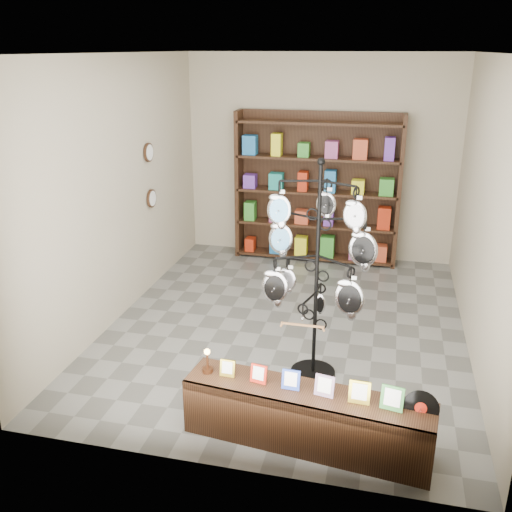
{
  "coord_description": "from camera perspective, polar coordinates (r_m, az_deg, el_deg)",
  "views": [
    {
      "loc": [
        1.04,
        -5.92,
        3.05
      ],
      "look_at": [
        -0.14,
        -1.0,
        1.2
      ],
      "focal_mm": 40.0,
      "sensor_mm": 36.0,
      "label": 1
    }
  ],
  "objects": [
    {
      "name": "front_shelf",
      "position": [
        4.79,
        5.06,
        -15.81
      ],
      "size": [
        2.04,
        0.64,
        0.71
      ],
      "rotation": [
        0.0,
        0.0,
        -0.12
      ],
      "color": "black",
      "rests_on": "ground"
    },
    {
      "name": "display_tree",
      "position": [
        5.28,
        6.16,
        -0.0
      ],
      "size": [
        1.1,
        0.97,
        2.16
      ],
      "rotation": [
        0.0,
        0.0,
        -0.09
      ],
      "color": "black",
      "rests_on": "ground"
    },
    {
      "name": "ground",
      "position": [
        6.74,
        3.13,
        -6.82
      ],
      "size": [
        5.0,
        5.0,
        0.0
      ],
      "primitive_type": "plane",
      "color": "slate",
      "rests_on": "ground"
    },
    {
      "name": "back_shelving",
      "position": [
        8.52,
        6.09,
        6.3
      ],
      "size": [
        2.42,
        0.36,
        2.2
      ],
      "color": "black",
      "rests_on": "ground"
    },
    {
      "name": "wall_clocks",
      "position": [
        7.52,
        -10.55,
        7.9
      ],
      "size": [
        0.03,
        0.24,
        0.84
      ],
      "color": "black",
      "rests_on": "ground"
    },
    {
      "name": "room_envelope",
      "position": [
        6.13,
        3.46,
        8.79
      ],
      "size": [
        5.0,
        5.0,
        5.0
      ],
      "color": "#ACA28B",
      "rests_on": "ground"
    }
  ]
}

